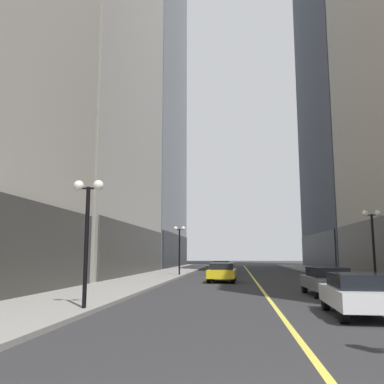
# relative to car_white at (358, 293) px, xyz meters

# --- Properties ---
(ground_plane) EXTENTS (200.00, 200.00, 0.00)m
(ground_plane) POSITION_rel_car_white_xyz_m (-2.35, 25.08, -0.72)
(ground_plane) COLOR #2D2D30
(sidewalk_left) EXTENTS (4.50, 78.00, 0.15)m
(sidewalk_left) POSITION_rel_car_white_xyz_m (-10.60, 25.08, -0.64)
(sidewalk_left) COLOR gray
(sidewalk_left) RESTS_ON ground
(sidewalk_right) EXTENTS (4.50, 78.00, 0.15)m
(sidewalk_right) POSITION_rel_car_white_xyz_m (5.90, 25.08, -0.64)
(sidewalk_right) COLOR gray
(sidewalk_right) RESTS_ON ground
(lane_centre_stripe) EXTENTS (0.16, 70.00, 0.01)m
(lane_centre_stripe) POSITION_rel_car_white_xyz_m (-2.35, 25.08, -0.71)
(lane_centre_stripe) COLOR #E5D64C
(lane_centre_stripe) RESTS_ON ground
(building_left_mid) EXTENTS (12.22, 24.00, 37.67)m
(building_left_mid) POSITION_rel_car_white_xyz_m (-18.86, 24.58, 18.04)
(building_left_mid) COLOR #A8A399
(building_left_mid) RESTS_ON ground
(car_white) EXTENTS (1.88, 4.09, 1.32)m
(car_white) POSITION_rel_car_white_xyz_m (0.00, 0.00, 0.00)
(car_white) COLOR silver
(car_white) RESTS_ON ground
(car_grey) EXTENTS (1.83, 4.15, 1.32)m
(car_grey) POSITION_rel_car_white_xyz_m (0.46, 6.78, 0.00)
(car_grey) COLOR slate
(car_grey) RESTS_ON ground
(car_yellow) EXTENTS (1.99, 4.42, 1.32)m
(car_yellow) POSITION_rel_car_white_xyz_m (-4.72, 16.28, 0.00)
(car_yellow) COLOR yellow
(car_yellow) RESTS_ON ground
(car_black) EXTENTS (1.99, 4.60, 1.32)m
(car_black) POSITION_rel_car_white_xyz_m (-5.24, 27.23, 0.00)
(car_black) COLOR black
(car_black) RESTS_ON ground
(street_lamp_left_near) EXTENTS (1.06, 0.36, 4.43)m
(street_lamp_left_near) POSITION_rel_car_white_xyz_m (-8.75, 0.03, 2.54)
(street_lamp_left_near) COLOR black
(street_lamp_left_near) RESTS_ON ground
(street_lamp_left_far) EXTENTS (1.06, 0.36, 4.43)m
(street_lamp_left_far) POSITION_rel_car_white_xyz_m (-8.75, 23.29, 2.54)
(street_lamp_left_far) COLOR black
(street_lamp_left_far) RESTS_ON ground
(street_lamp_right_mid) EXTENTS (1.06, 0.36, 4.43)m
(street_lamp_right_mid) POSITION_rel_car_white_xyz_m (4.05, 11.06, 2.54)
(street_lamp_right_mid) COLOR black
(street_lamp_right_mid) RESTS_ON ground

